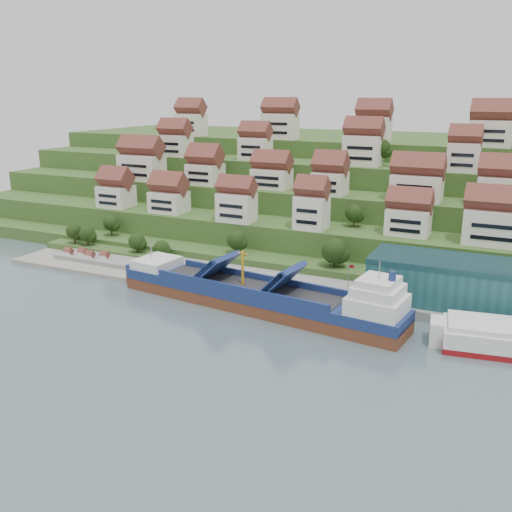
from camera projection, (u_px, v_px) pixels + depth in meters
The scene contains 10 objects.
ground at pixel (259, 308), 130.84m from camera, with size 300.00×300.00×0.00m, color slate.
quay at pixel (361, 297), 135.27m from camera, with size 180.00×14.00×2.20m, color gray.
pebble_beach at pixel (95, 262), 165.08m from camera, with size 45.00×20.00×1.00m, color gray.
hillside at pixel (374, 193), 217.70m from camera, with size 260.00×128.00×31.00m.
hillside_village at pixel (346, 171), 175.77m from camera, with size 156.84×64.51×29.24m.
hillside_trees at pixel (294, 207), 166.54m from camera, with size 143.54×62.07×30.91m.
warehouse at pixel (512, 289), 122.09m from camera, with size 60.00×15.00×10.00m, color #22585C.
flagpole at pixel (349, 278), 130.11m from camera, with size 1.28×0.16×8.00m.
beach_huts at pixel (87, 257), 164.38m from camera, with size 14.40×3.70×2.20m.
cargo_ship at pixel (263, 297), 129.20m from camera, with size 70.96×18.89×15.46m.
Camera 1 is at (52.13, -110.71, 47.86)m, focal length 40.00 mm.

